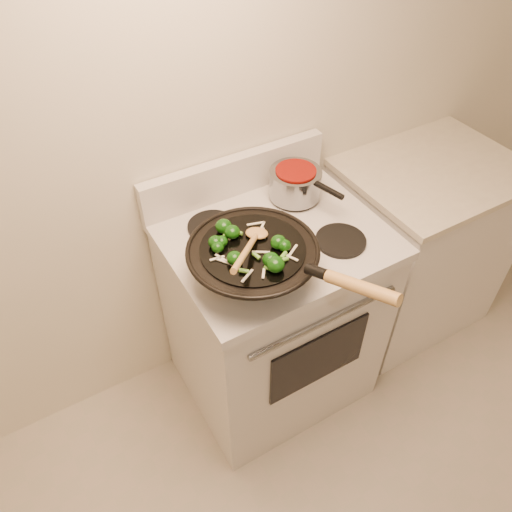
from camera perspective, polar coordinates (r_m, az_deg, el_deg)
stove at (r=2.13m, az=1.85°, el=-6.62°), size 0.78×0.67×1.08m
counter_unit at (r=2.57m, az=17.66°, el=1.16°), size 0.76×0.62×0.91m
wok at (r=1.58m, az=-0.22°, el=-0.62°), size 0.42×0.68×0.25m
stirfry at (r=1.52m, az=-0.72°, el=1.15°), size 0.27×0.29×0.05m
wooden_spoon at (r=1.50m, az=-0.60°, el=1.45°), size 0.25×0.27×0.14m
saucepan at (r=1.94m, az=4.54°, el=8.32°), size 0.20×0.32×0.12m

